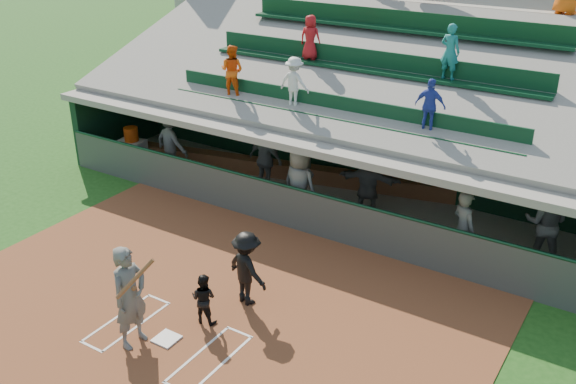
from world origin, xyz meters
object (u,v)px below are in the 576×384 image
Objects in this scene: home_plate at (167,339)px; water_cooler at (131,134)px; white_table at (132,151)px; catcher at (204,298)px; batter_at_plate at (130,297)px.

water_cooler is at bearing 138.30° from home_plate.
catcher is at bearing -45.30° from white_table.
batter_at_plate is at bearing -140.03° from home_plate.
catcher is at bearing -36.54° from water_cooler.
home_plate is 9.09m from white_table.
white_table is 1.87× the size of water_cooler.
batter_at_plate reaches higher than water_cooler.
batter_at_plate is 8.98m from water_cooler.
water_cooler is (0.05, -0.00, 0.56)m from white_table.
home_plate is at bearing 39.97° from batter_at_plate.
white_table is at bearing 138.47° from home_plate.
batter_at_plate reaches higher than catcher.
batter_at_plate is at bearing 49.87° from catcher.
water_cooler reaches higher than white_table.
white_table is (-6.80, 6.02, 0.36)m from home_plate.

